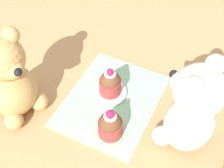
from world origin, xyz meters
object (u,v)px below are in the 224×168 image
object	(u,v)px
teddy_bear_cream	(192,110)
saucer_plate	(110,92)
cupcake_near_tan_bear	(110,83)
teddy_bear_tan	(10,80)
cupcake_near_cream_bear	(110,125)

from	to	relation	value
teddy_bear_cream	saucer_plate	xyz separation A→B (m)	(-0.04, -0.18, -0.09)
teddy_bear_cream	cupcake_near_tan_bear	xyz separation A→B (m)	(-0.04, -0.18, -0.06)
teddy_bear_tan	saucer_plate	bearing A→B (deg)	-36.35
teddy_bear_cream	cupcake_near_cream_bear	world-z (taller)	teddy_bear_cream
teddy_bear_tan	cupcake_near_tan_bear	world-z (taller)	teddy_bear_tan
cupcake_near_cream_bear	cupcake_near_tan_bear	bearing A→B (deg)	-153.46
cupcake_near_tan_bear	teddy_bear_cream	bearing A→B (deg)	78.46
cupcake_near_tan_bear	cupcake_near_cream_bear	bearing A→B (deg)	26.54
teddy_bear_tan	teddy_bear_cream	bearing A→B (deg)	-60.04
cupcake_near_cream_bear	saucer_plate	size ratio (longest dim) A/B	1.00
teddy_bear_cream	saucer_plate	world-z (taller)	teddy_bear_cream
teddy_bear_tan	saucer_plate	size ratio (longest dim) A/B	2.77
teddy_bear_cream	cupcake_near_cream_bear	bearing A→B (deg)	-52.31
saucer_plate	cupcake_near_tan_bear	xyz separation A→B (m)	(0.00, -0.00, 0.03)
cupcake_near_cream_bear	cupcake_near_tan_bear	size ratio (longest dim) A/B	1.02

